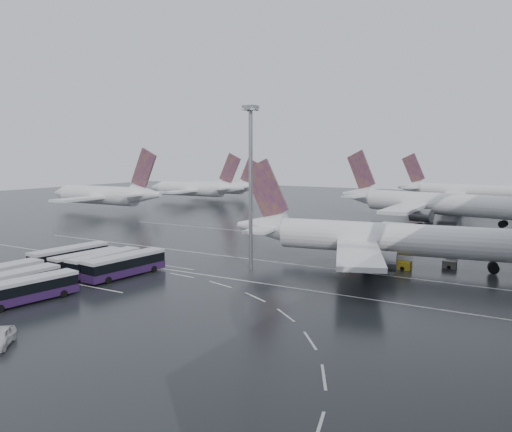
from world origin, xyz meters
The scene contains 24 objects.
ground centered at (0.00, 0.00, 0.00)m, with size 420.00×420.00×0.00m, color black.
lane_marking_near centered at (0.00, -2.00, 0.01)m, with size 120.00×0.25×0.01m, color white.
lane_marking_mid centered at (0.00, 12.00, 0.01)m, with size 120.00×0.25×0.01m, color white.
lane_marking_far centered at (0.00, 40.00, 0.01)m, with size 120.00×0.25×0.01m, color white.
bus_bay_line_south centered at (-24.00, -16.00, 0.01)m, with size 28.00×0.25×0.01m, color white.
bus_bay_line_north centered at (-24.00, 0.00, 0.01)m, with size 28.00×0.25×0.01m, color white.
airliner_main centered at (14.85, 18.74, 4.54)m, with size 53.54×46.50×18.14m.
airliner_gate_b centered at (11.10, 81.56, 5.10)m, with size 58.44×51.70×20.40m.
airliner_gate_c centered at (13.80, 136.07, 4.89)m, with size 54.94×50.26×19.56m.
jet_remote_west centered at (-86.40, 53.03, 5.43)m, with size 48.08×38.66×21.05m.
jet_remote_mid centered at (-82.49, 97.66, 5.06)m, with size 44.89×36.13×19.59m.
jet_remote_far centered at (-83.39, 117.31, 4.53)m, with size 40.16×32.30×17.56m.
bus_row_near_a centered at (-29.26, -8.90, 1.87)m, with size 4.23×14.02×3.40m.
bus_row_near_b centered at (-24.63, -9.36, 1.67)m, with size 3.87×12.52×3.03m.
bus_row_near_c centered at (-20.92, -9.01, 1.77)m, with size 3.28×13.11×3.22m.
bus_row_near_d centered at (-16.39, -8.98, 1.89)m, with size 4.48×14.19×3.44m.
bus_row_far_b centered at (-21.36, -25.12, 1.83)m, with size 3.88×13.66×3.32m.
bus_row_far_c centered at (-17.09, -25.48, 1.75)m, with size 4.76×13.22×3.19m.
floodlight_mast centered at (-2.20, 5.30, 16.76)m, with size 2.04×2.04×26.64m.
gse_cart_belly_a centered at (19.82, 17.59, 0.68)m, with size 2.49×1.47×1.36m, color gold.
gse_cart_belly_b centered at (24.88, 33.99, 0.54)m, with size 1.97×1.17×1.08m, color slate.
gse_cart_belly_c centered at (9.94, 17.87, 0.67)m, with size 2.44×1.44×1.33m, color gold.
gse_cart_belly_d centered at (26.27, 22.41, 0.60)m, with size 2.19×1.29×1.19m, color slate.
gse_cart_belly_e centered at (12.31, 27.50, 0.59)m, with size 2.15×1.27×1.17m, color gold.
Camera 1 is at (39.28, -64.37, 18.79)m, focal length 35.00 mm.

